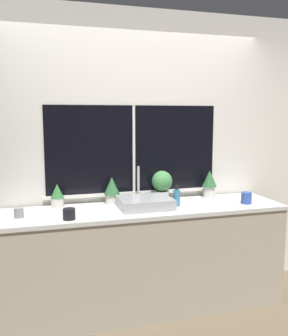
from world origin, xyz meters
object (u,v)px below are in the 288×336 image
potted_plant_far_left (57,195)px  sink (145,203)px  potted_plant_center_left (112,189)px  mug_black (69,214)px  potted_plant_far_right (209,182)px  soap_bottle (177,197)px  potted_plant_center_right (162,183)px  mug_blue (246,198)px  mug_grey (19,213)px

potted_plant_far_left → sink: bearing=-18.2°
potted_plant_center_left → mug_black: 0.61m
mug_black → potted_plant_far_left: bearing=98.4°
sink → potted_plant_center_left: bearing=135.2°
potted_plant_far_left → potted_plant_far_right: (1.46, 0.00, 0.04)m
potted_plant_far_right → soap_bottle: bearing=-150.3°
potted_plant_center_left → potted_plant_center_right: (0.48, 0.00, 0.03)m
sink → soap_bottle: size_ratio=2.39×
potted_plant_center_right → mug_blue: potted_plant_center_right is taller
potted_plant_center_left → mug_grey: (-0.80, -0.26, -0.09)m
potted_plant_center_left → potted_plant_far_left: bearing=180.0°
potted_plant_far_right → potted_plant_far_left: bearing=180.0°
potted_plant_center_right → soap_bottle: size_ratio=1.50×
sink → mug_blue: (0.94, -0.10, 0.01)m
potted_plant_far_left → potted_plant_far_right: potted_plant_far_right is taller
potted_plant_center_right → mug_grey: size_ratio=3.59×
potted_plant_far_right → potted_plant_center_right: bearing=180.0°
potted_plant_far_right → mug_grey: bearing=-171.6°
potted_plant_center_right → soap_bottle: 0.27m
potted_plant_center_left → potted_plant_center_right: bearing=0.0°
sink → mug_grey: 1.04m
potted_plant_center_left → mug_blue: 1.23m
potted_plant_center_left → potted_plant_center_right: size_ratio=0.87×
sink → mug_blue: 0.94m
potted_plant_center_left → mug_blue: (1.18, -0.34, -0.08)m
potted_plant_center_left → soap_bottle: potted_plant_center_left is taller
potted_plant_center_left → mug_black: size_ratio=2.57×
potted_plant_center_left → mug_grey: 0.85m
potted_plant_far_right → mug_grey: 1.80m
potted_plant_center_left → soap_bottle: bearing=-25.2°
sink → mug_black: 0.69m
potted_plant_center_left → soap_bottle: size_ratio=1.30×
soap_bottle → mug_black: bearing=-169.6°
sink → potted_plant_far_left: (-0.73, 0.24, 0.06)m
potted_plant_far_left → potted_plant_center_right: (0.97, 0.00, 0.06)m
soap_bottle → potted_plant_center_right: bearing=101.7°
potted_plant_far_left → potted_plant_center_left: size_ratio=0.85×
mug_grey → mug_blue: bearing=-2.3°
sink → potted_plant_far_right: sink is taller
soap_bottle → mug_blue: soap_bottle is taller
potted_plant_center_left → potted_plant_far_right: (0.97, 0.00, 0.01)m
potted_plant_far_right → potted_plant_center_left: bearing=180.0°
sink → mug_grey: (-1.04, -0.02, -0.01)m
potted_plant_far_left → potted_plant_center_right: bearing=0.0°
mug_grey → mug_blue: (1.98, -0.08, 0.01)m
sink → potted_plant_far_left: sink is taller
potted_plant_center_right → mug_black: (-0.91, -0.43, -0.12)m
mug_blue → sink: bearing=173.8°
mug_black → sink: bearing=15.7°
sink → mug_black: (-0.67, -0.19, -0.00)m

